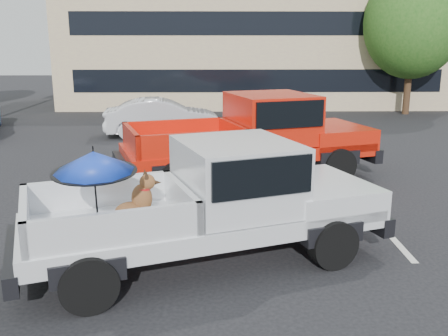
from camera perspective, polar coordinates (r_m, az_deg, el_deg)
The scene contains 9 objects.
ground at distance 8.32m, azimuth -0.17°, elevation -9.54°, with size 90.00×90.00×0.00m, color black.
stripe_left at distance 10.58m, azimuth -16.88°, elevation -4.86°, with size 0.12×5.00×0.01m, color silver.
stripe_right at distance 10.64m, azimuth 16.09°, elevation -4.69°, with size 0.12×5.00×0.01m, color silver.
motel_building at distance 28.68m, azimuth 3.28°, elevation 13.91°, with size 20.40×8.40×6.30m.
tree_right at distance 25.32m, azimuth 20.82°, elevation 15.28°, with size 4.46×4.46×6.78m.
tree_back at distance 32.21m, azimuth 10.30°, elevation 15.90°, with size 4.68×4.68×7.11m.
silver_pickup at distance 7.71m, azimuth -0.20°, elevation -3.13°, with size 6.02×3.78×2.06m.
red_pickup at distance 12.50m, azimuth 4.58°, elevation 4.05°, with size 6.76×4.05×2.11m.
silver_sedan at distance 18.36m, azimuth -7.05°, elevation 5.77°, with size 1.45×4.16×1.37m, color silver.
Camera 1 is at (-0.11, -7.61, 3.35)m, focal length 40.00 mm.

